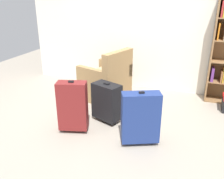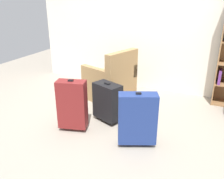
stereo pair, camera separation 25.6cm
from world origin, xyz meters
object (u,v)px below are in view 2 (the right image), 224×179
at_px(mug, 140,98).
at_px(armchair, 111,82).
at_px(suitcase_black, 107,101).
at_px(suitcase_navy_blue, 137,119).
at_px(suitcase_dark_red, 72,104).

bearing_deg(mug, armchair, -168.57).
bearing_deg(suitcase_black, suitcase_navy_blue, -34.64).
distance_m(armchair, suitcase_black, 0.83).
bearing_deg(mug, suitcase_black, -103.65).
xyz_separation_m(suitcase_black, suitcase_navy_blue, (0.60, -0.41, 0.05)).
distance_m(armchair, suitcase_dark_red, 1.20).
height_order(armchair, suitcase_black, armchair).
bearing_deg(mug, suitcase_dark_red, -112.38).
height_order(mug, suitcase_black, suitcase_black).
xyz_separation_m(armchair, suitcase_dark_red, (-0.03, -1.20, 0.06)).
bearing_deg(suitcase_dark_red, armchair, 88.77).
xyz_separation_m(armchair, mug, (0.51, 0.10, -0.27)).
relative_size(armchair, suitcase_navy_blue, 1.27).
height_order(mug, suitcase_navy_blue, suitcase_navy_blue).
distance_m(armchair, suitcase_navy_blue, 1.49).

